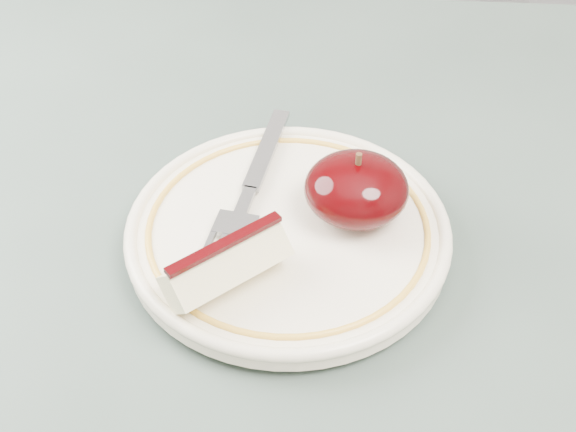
{
  "coord_description": "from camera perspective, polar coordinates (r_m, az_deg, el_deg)",
  "views": [
    {
      "loc": [
        0.02,
        -0.27,
        1.13
      ],
      "look_at": [
        -0.01,
        0.11,
        0.78
      ],
      "focal_mm": 50.0,
      "sensor_mm": 36.0,
      "label": 1
    }
  ],
  "objects": [
    {
      "name": "apple_wedge",
      "position": [
        0.48,
        -4.41,
        -3.49
      ],
      "size": [
        0.08,
        0.08,
        0.04
      ],
      "rotation": [
        0.0,
        0.0,
        0.72
      ],
      "color": "beige",
      "rests_on": "plate"
    },
    {
      "name": "fork",
      "position": [
        0.54,
        -2.72,
        1.84
      ],
      "size": [
        0.05,
        0.17,
        0.0
      ],
      "rotation": [
        0.0,
        0.0,
        1.41
      ],
      "color": "gray",
      "rests_on": "plate"
    },
    {
      "name": "plate",
      "position": [
        0.52,
        -0.0,
        -1.11
      ],
      "size": [
        0.21,
        0.21,
        0.02
      ],
      "color": "#F2E7CB",
      "rests_on": "table"
    },
    {
      "name": "apple_half",
      "position": [
        0.52,
        4.88,
        1.93
      ],
      "size": [
        0.07,
        0.06,
        0.05
      ],
      "color": "black",
      "rests_on": "plate"
    }
  ]
}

